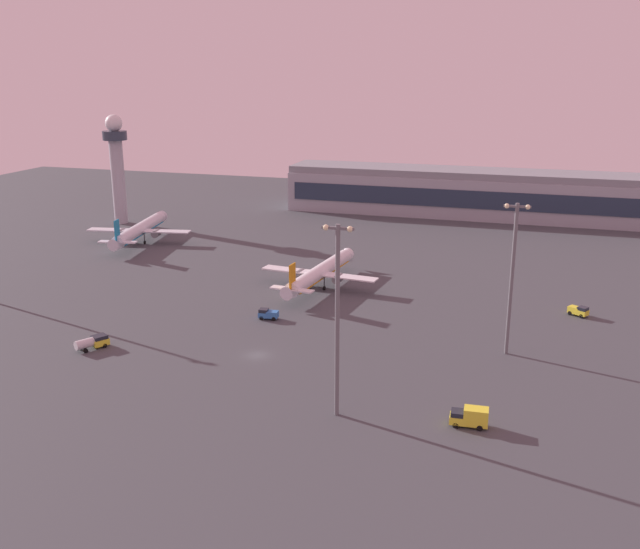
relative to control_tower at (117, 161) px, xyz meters
The scene contains 11 objects.
ground_plane 131.66m from the control_tower, 46.97° to the right, with size 416.00×416.00×0.00m, color #424449.
terminal_building 125.60m from the control_tower, 23.01° to the left, with size 135.44×22.40×16.40m.
control_tower is the anchor object (origin of this frame).
airplane_mid_apron 102.26m from the control_tower, 30.21° to the right, with size 29.61×37.96×9.73m.
airplane_terminal_side 35.80m from the control_tower, 47.72° to the right, with size 31.82×40.68×10.47m.
maintenance_van 157.60m from the control_tower, 20.26° to the right, with size 4.55×3.84×2.25m.
catering_truck 171.64m from the control_tower, 40.65° to the right, with size 5.77×2.67×3.05m.
fuel_truck 118.17m from the control_tower, 60.39° to the right, with size 5.02×6.49×2.35m.
baggage_tractor 114.55m from the control_tower, 42.30° to the right, with size 4.32×2.38×2.25m.
apron_light_east 157.55m from the control_tower, 46.04° to the right, with size 4.80×0.90×30.12m.
apron_light_west 155.48m from the control_tower, 31.17° to the right, with size 4.80×0.90×28.60m.
Camera 1 is at (47.90, -114.82, 51.89)m, focal length 40.18 mm.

